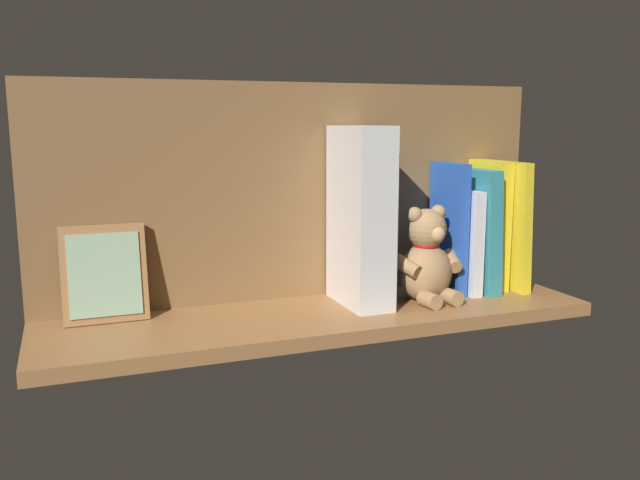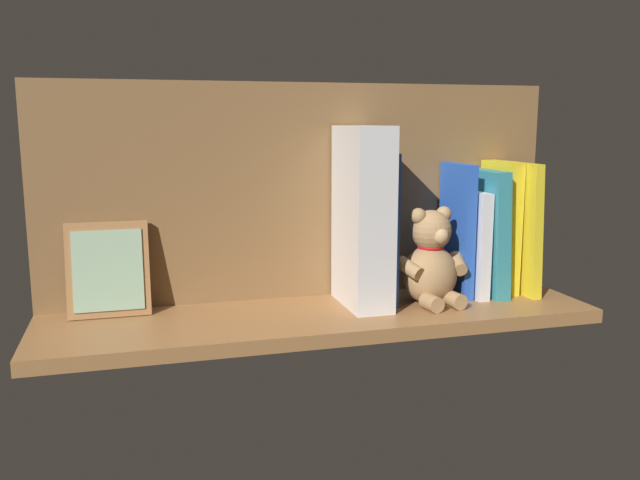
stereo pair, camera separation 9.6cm
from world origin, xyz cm
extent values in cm
cube|color=#9E6B3D|center=(0.00, 0.00, -1.10)|extent=(89.19, 24.56, 2.20)
cube|color=brown|center=(0.00, -10.03, 18.39)|extent=(89.19, 1.50, 36.77)
cube|color=yellow|center=(-37.44, -2.43, 11.61)|extent=(2.39, 12.89, 23.27)
cube|color=yellow|center=(-34.61, -3.90, 11.70)|extent=(2.98, 9.96, 23.41)
cube|color=teal|center=(-31.26, -2.75, 11.00)|extent=(3.47, 12.26, 22.08)
cube|color=silver|center=(-28.38, -3.08, 9.22)|extent=(2.04, 11.59, 18.43)
cube|color=blue|center=(-25.90, -3.56, 11.59)|extent=(1.84, 10.63, 23.17)
ellipsoid|color=tan|center=(-19.02, 0.65, 4.96)|extent=(10.47, 9.62, 9.91)
sphere|color=tan|center=(-19.02, 0.65, 12.47)|extent=(6.81, 6.81, 6.81)
sphere|color=tan|center=(-21.55, 0.30, 15.02)|extent=(2.63, 2.63, 2.63)
sphere|color=tan|center=(-16.49, 1.00, 15.02)|extent=(2.63, 2.63, 2.63)
sphere|color=tan|center=(-19.41, 3.52, 11.96)|extent=(2.63, 2.63, 2.63)
cylinder|color=tan|center=(-23.85, 1.24, 6.69)|extent=(3.30, 5.25, 3.67)
cylinder|color=tan|center=(-14.52, 2.51, 6.69)|extent=(4.32, 5.39, 3.67)
cylinder|color=tan|center=(-21.80, 4.52, 1.32)|extent=(3.11, 4.04, 2.63)
cylinder|color=tan|center=(-17.38, 5.13, 1.32)|extent=(3.11, 4.04, 2.63)
torus|color=red|center=(-19.02, 0.65, 9.76)|extent=(5.09, 5.09, 0.77)
cube|color=blue|center=(-12.11, -3.23, 12.64)|extent=(1.27, 11.30, 25.29)
cube|color=silver|center=(-7.73, -1.53, 14.83)|extent=(6.40, 14.50, 29.66)
cube|color=#9E6B3D|center=(32.78, -6.56, 7.37)|extent=(12.63, 4.21, 14.98)
cube|color=#8CAD8C|center=(32.78, -5.84, 7.37)|extent=(10.61, 2.90, 12.46)
camera|label=1|loc=(37.54, 98.09, 30.35)|focal=37.50mm
camera|label=2|loc=(28.43, 101.11, 30.35)|focal=37.50mm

